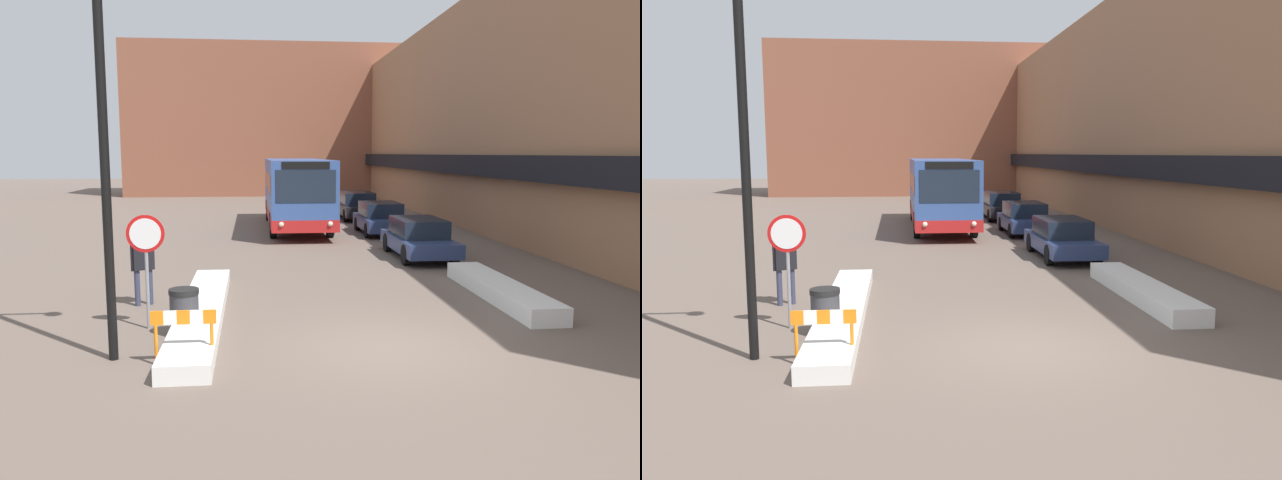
% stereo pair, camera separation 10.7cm
% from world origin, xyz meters
% --- Properties ---
extents(ground_plane, '(160.00, 160.00, 0.00)m').
position_xyz_m(ground_plane, '(0.00, 0.00, 0.00)').
color(ground_plane, '#66564C').
extents(building_row_right, '(5.50, 60.00, 10.81)m').
position_xyz_m(building_row_right, '(9.98, 24.00, 5.38)').
color(building_row_right, '#996B4C').
rests_on(building_row_right, ground_plane).
extents(building_backdrop_far, '(26.00, 8.00, 12.60)m').
position_xyz_m(building_backdrop_far, '(0.00, 45.14, 6.30)').
color(building_backdrop_far, brown).
rests_on(building_backdrop_far, ground_plane).
extents(snow_bank_left, '(0.90, 8.05, 0.32)m').
position_xyz_m(snow_bank_left, '(-3.60, 2.48, 0.16)').
color(snow_bank_left, silver).
rests_on(snow_bank_left, ground_plane).
extents(snow_bank_right, '(0.90, 5.56, 0.42)m').
position_xyz_m(snow_bank_right, '(3.60, 3.67, 0.21)').
color(snow_bank_right, silver).
rests_on(snow_bank_right, ground_plane).
extents(city_bus, '(2.71, 11.47, 3.28)m').
position_xyz_m(city_bus, '(-0.42, 18.87, 1.79)').
color(city_bus, '#335193').
rests_on(city_bus, ground_plane).
extents(parked_car_front, '(1.80, 4.52, 1.35)m').
position_xyz_m(parked_car_front, '(3.20, 9.86, 0.69)').
color(parked_car_front, navy).
rests_on(parked_car_front, ground_plane).
extents(parked_car_middle, '(1.89, 4.20, 1.40)m').
position_xyz_m(parked_car_middle, '(3.20, 16.33, 0.70)').
color(parked_car_middle, navy).
rests_on(parked_car_middle, ground_plane).
extents(parked_car_back, '(1.92, 4.66, 1.47)m').
position_xyz_m(parked_car_back, '(3.20, 22.69, 0.74)').
color(parked_car_back, black).
rests_on(parked_car_back, ground_plane).
extents(stop_sign, '(0.76, 0.08, 2.35)m').
position_xyz_m(stop_sign, '(-4.63, 1.78, 1.71)').
color(stop_sign, gray).
rests_on(stop_sign, ground_plane).
extents(street_lamp, '(1.46, 0.36, 6.78)m').
position_xyz_m(street_lamp, '(-4.66, -0.11, 4.17)').
color(street_lamp, black).
rests_on(street_lamp, ground_plane).
extents(pedestrian, '(0.52, 0.39, 1.73)m').
position_xyz_m(pedestrian, '(-5.07, 3.86, 1.04)').
color(pedestrian, '#333851').
rests_on(pedestrian, ground_plane).
extents(trash_bin, '(0.59, 0.59, 0.95)m').
position_xyz_m(trash_bin, '(-3.84, 1.17, 0.48)').
color(trash_bin, '#38383D').
rests_on(trash_bin, ground_plane).
extents(construction_barricade, '(1.10, 0.06, 0.94)m').
position_xyz_m(construction_barricade, '(-3.67, -0.50, 0.67)').
color(construction_barricade, orange).
rests_on(construction_barricade, ground_plane).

